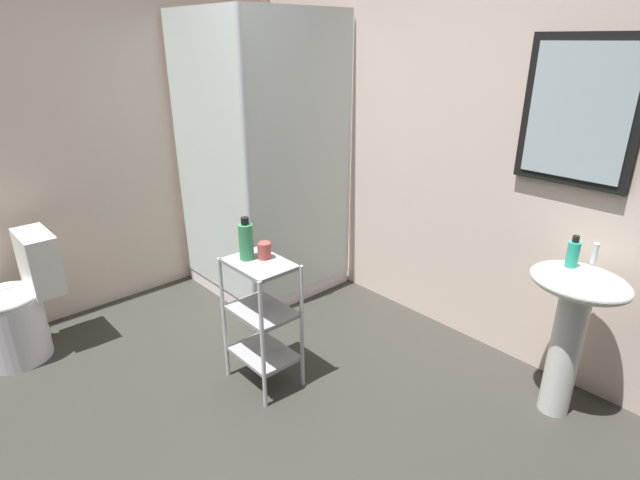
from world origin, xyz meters
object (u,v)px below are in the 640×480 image
object	(u,v)px
pedestal_sink	(573,313)
storage_cart	(262,313)
toilet	(19,309)
body_wash_bottle_green	(246,241)
hand_soap_bottle	(573,253)
shower_stall	(263,232)
rinse_cup	(264,251)

from	to	relation	value
pedestal_sink	storage_cart	distance (m)	1.57
toilet	pedestal_sink	bearing A→B (deg)	38.39
toilet	storage_cart	size ratio (longest dim) A/B	1.03
toilet	body_wash_bottle_green	distance (m)	1.52
pedestal_sink	hand_soap_bottle	world-z (taller)	hand_soap_bottle
shower_stall	pedestal_sink	xyz separation A→B (m)	(2.14, 0.29, 0.12)
pedestal_sink	body_wash_bottle_green	bearing A→B (deg)	-142.26
toilet	rinse_cup	distance (m)	1.59
storage_cart	hand_soap_bottle	size ratio (longest dim) A/B	4.77
pedestal_sink	rinse_cup	distance (m)	1.56
storage_cart	rinse_cup	size ratio (longest dim) A/B	8.52
shower_stall	body_wash_bottle_green	xyz separation A→B (m)	(0.84, -0.71, 0.38)
toilet	body_wash_bottle_green	xyz separation A→B (m)	(1.11, 0.90, 0.53)
toilet	hand_soap_bottle	xyz separation A→B (m)	(2.35, 1.90, 0.56)
pedestal_sink	rinse_cup	world-z (taller)	rinse_cup
toilet	storage_cart	distance (m)	1.51
toilet	shower_stall	bearing A→B (deg)	80.65
shower_stall	toilet	world-z (taller)	shower_stall
toilet	rinse_cup	bearing A→B (deg)	39.93
toilet	body_wash_bottle_green	size ratio (longest dim) A/B	3.30
storage_cart	shower_stall	bearing A→B (deg)	143.24
storage_cart	hand_soap_bottle	xyz separation A→B (m)	(1.16, 0.98, 0.44)
hand_soap_bottle	body_wash_bottle_green	xyz separation A→B (m)	(-1.24, -1.00, -0.03)
toilet	rinse_cup	xyz separation A→B (m)	(1.16, 0.97, 0.47)
pedestal_sink	storage_cart	bearing A→B (deg)	-141.16
hand_soap_bottle	storage_cart	bearing A→B (deg)	-139.90
shower_stall	body_wash_bottle_green	world-z (taller)	shower_stall
pedestal_sink	toilet	bearing A→B (deg)	-141.61
shower_stall	hand_soap_bottle	distance (m)	2.14
toilet	storage_cart	bearing A→B (deg)	37.94
shower_stall	pedestal_sink	world-z (taller)	shower_stall
shower_stall	toilet	xyz separation A→B (m)	(-0.27, -1.61, -0.15)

